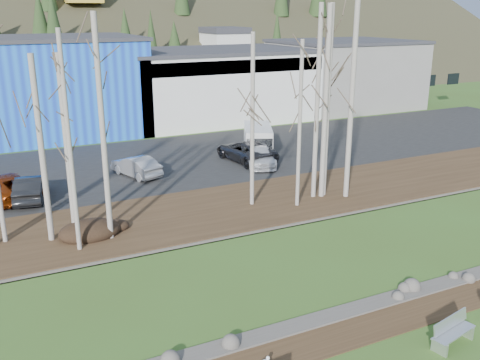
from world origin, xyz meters
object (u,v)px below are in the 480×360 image
car_1 (30,188)px  car_4 (246,151)px  bench_intact (452,331)px  car_2 (5,186)px  van_white (258,140)px  car_5 (260,155)px  car_3 (136,166)px

car_1 → car_4: 14.70m
bench_intact → car_2: car_2 is taller
van_white → car_4: bearing=-116.3°
car_1 → car_5: (15.00, 0.71, -0.03)m
car_4 → car_5: size_ratio=1.14×
car_4 → car_5: (0.43, -1.27, -0.06)m
car_1 → van_white: size_ratio=0.84×
car_2 → car_5: (16.27, -0.14, -0.05)m
car_3 → car_2: bearing=-11.9°
car_5 → van_white: size_ratio=0.92×
car_3 → van_white: bearing=170.3°
car_4 → van_white: bearing=-148.1°
car_4 → car_5: 1.35m
car_2 → car_3: (7.84, 0.96, -0.06)m
car_1 → van_white: bearing=-156.9°
car_1 → car_2: car_2 is taller
car_4 → van_white: size_ratio=1.04×
bench_intact → car_5: bearing=66.8°
bench_intact → car_1: 23.09m
car_4 → car_2: bearing=-3.0°
car_3 → car_4: 8.00m
car_1 → bench_intact: bearing=129.3°
car_3 → car_5: car_5 is taller
car_3 → car_5: size_ratio=0.87×
car_5 → car_1: bearing=-157.1°
car_4 → bench_intact: bearing=73.4°
car_4 → van_white: van_white is taller
bench_intact → car_2: bearing=107.6°
car_4 → van_white: 2.22m
car_2 → car_5: size_ratio=1.12×
car_1 → car_2: (-1.27, 0.84, 0.02)m
bench_intact → car_2: (-12.07, 21.24, 0.40)m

